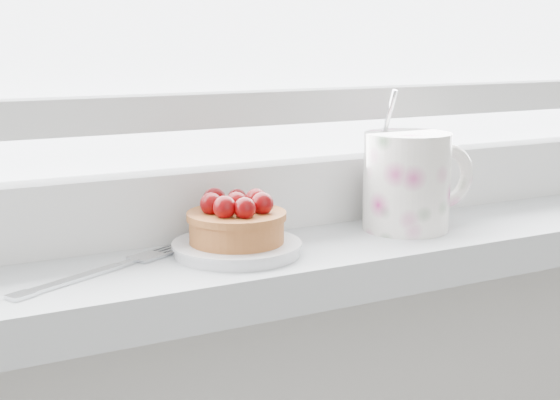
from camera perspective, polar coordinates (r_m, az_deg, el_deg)
saucer at (r=0.75m, az=-3.17°, el=-3.53°), size 0.12×0.12×0.01m
raspberry_tart at (r=0.74m, az=-3.21°, el=-1.50°), size 0.09×0.09×0.05m
floral_mug at (r=0.84m, az=9.45°, el=1.52°), size 0.14×0.10×0.15m
fork at (r=0.71m, az=-12.71°, el=-5.00°), size 0.19×0.10×0.00m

